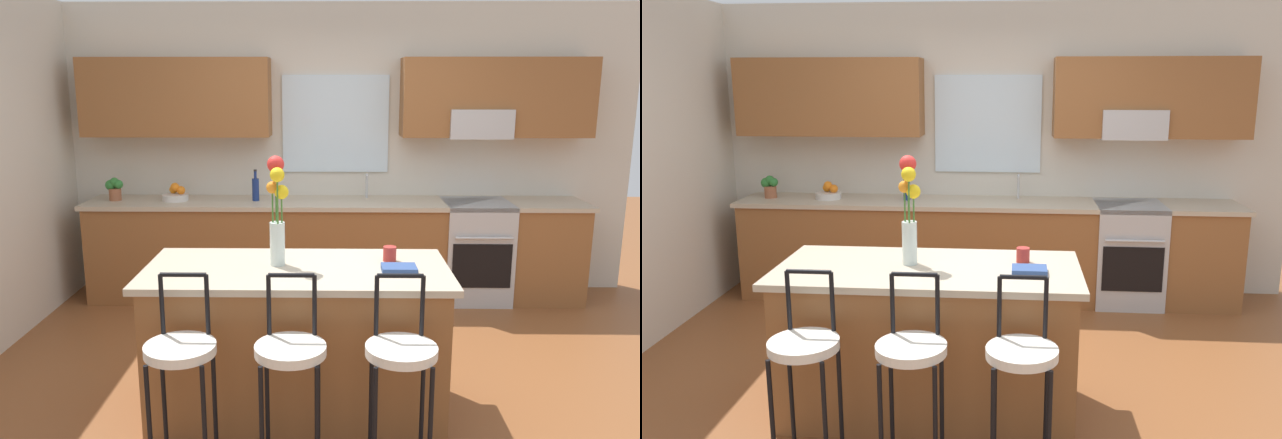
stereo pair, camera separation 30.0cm
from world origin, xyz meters
The scene contains 15 objects.
ground_plane centered at (0.00, 0.00, 0.00)m, with size 14.00×14.00×0.00m, color brown.
back_wall_assembly centered at (0.03, 1.99, 1.51)m, with size 5.60×0.50×2.70m.
counter_run centered at (0.00, 1.70, 0.47)m, with size 4.56×0.64×0.92m.
sink_faucet centered at (0.30, 1.84, 1.06)m, with size 0.02×0.13×0.23m.
oven_range centered at (1.29, 1.68, 0.46)m, with size 0.60×0.64×0.92m.
kitchen_island centered at (-0.24, -0.39, 0.46)m, with size 1.79×0.83×0.92m.
bar_stool_near centered at (-0.79, -1.01, 0.64)m, with size 0.36×0.36×1.04m.
bar_stool_middle centered at (-0.24, -1.01, 0.64)m, with size 0.36×0.36×1.04m.
bar_stool_far centered at (0.31, -1.01, 0.64)m, with size 0.36×0.36×1.04m.
flower_vase centered at (-0.36, -0.34, 1.27)m, with size 0.13×0.15×0.65m.
mug_ceramic centered at (0.32, -0.25, 0.97)m, with size 0.08×0.08×0.09m, color #A52D28.
cookbook centered at (0.35, -0.46, 0.94)m, with size 0.20×0.15×0.03m, color navy.
fruit_bowl_oranges centered at (-1.47, 1.70, 0.97)m, with size 0.24×0.24×0.16m.
bottle_olive_oil centered at (-0.73, 1.70, 1.03)m, with size 0.06×0.06×0.29m.
potted_plant_small centered at (-2.03, 1.70, 1.03)m, with size 0.17×0.11×0.21m.
Camera 1 is at (-0.05, -3.87, 1.98)m, focal length 34.71 mm.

